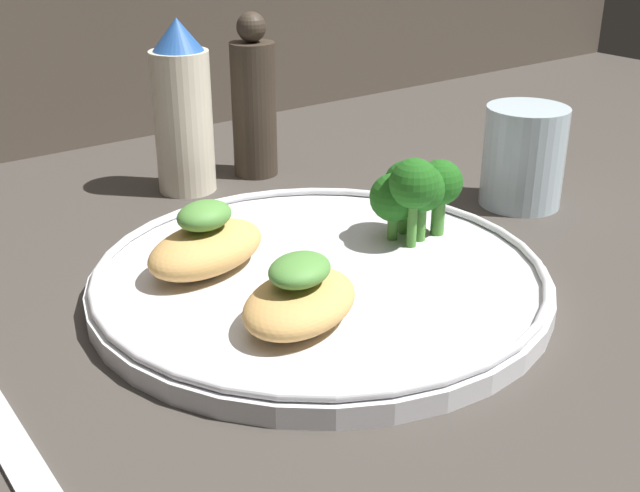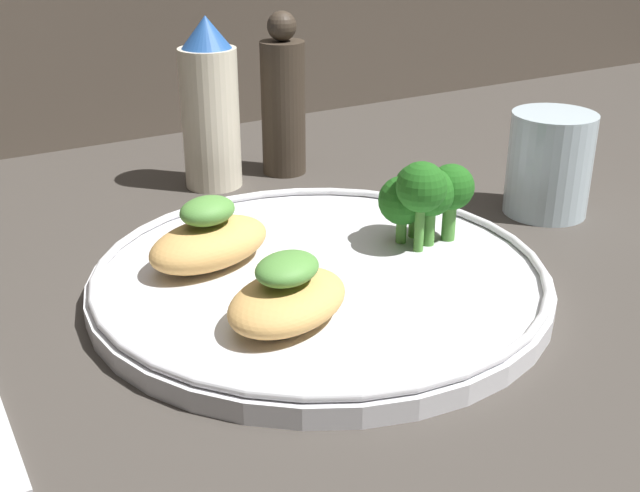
{
  "view_description": "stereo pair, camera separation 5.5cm",
  "coord_description": "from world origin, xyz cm",
  "px_view_note": "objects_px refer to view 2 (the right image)",
  "views": [
    {
      "loc": [
        -29.84,
        -40.0,
        25.95
      ],
      "look_at": [
        0.0,
        0.0,
        3.4
      ],
      "focal_mm": 45.0,
      "sensor_mm": 36.0,
      "label": 1
    },
    {
      "loc": [
        -25.29,
        -43.02,
        25.95
      ],
      "look_at": [
        0.0,
        0.0,
        3.4
      ],
      "focal_mm": 45.0,
      "sensor_mm": 36.0,
      "label": 2
    }
  ],
  "objects_px": {
    "broccoli_bunch": "(424,192)",
    "sauce_bottle": "(210,107)",
    "drinking_glass": "(549,164)",
    "plate": "(320,277)",
    "pepper_grinder": "(283,102)"
  },
  "relations": [
    {
      "from": "drinking_glass",
      "to": "sauce_bottle",
      "type": "bearing_deg",
      "value": 136.32
    },
    {
      "from": "plate",
      "to": "broccoli_bunch",
      "type": "height_order",
      "value": "broccoli_bunch"
    },
    {
      "from": "sauce_bottle",
      "to": "pepper_grinder",
      "type": "distance_m",
      "value": 0.08
    },
    {
      "from": "pepper_grinder",
      "to": "drinking_glass",
      "type": "height_order",
      "value": "pepper_grinder"
    },
    {
      "from": "pepper_grinder",
      "to": "plate",
      "type": "bearing_deg",
      "value": -112.57
    },
    {
      "from": "broccoli_bunch",
      "to": "drinking_glass",
      "type": "height_order",
      "value": "drinking_glass"
    },
    {
      "from": "drinking_glass",
      "to": "broccoli_bunch",
      "type": "bearing_deg",
      "value": -171.22
    },
    {
      "from": "broccoli_bunch",
      "to": "sauce_bottle",
      "type": "xyz_separation_m",
      "value": [
        -0.07,
        0.23,
        0.02
      ]
    },
    {
      "from": "plate",
      "to": "broccoli_bunch",
      "type": "xyz_separation_m",
      "value": [
        0.09,
        0.01,
        0.04
      ]
    },
    {
      "from": "broccoli_bunch",
      "to": "sauce_bottle",
      "type": "distance_m",
      "value": 0.24
    },
    {
      "from": "plate",
      "to": "pepper_grinder",
      "type": "xyz_separation_m",
      "value": [
        0.1,
        0.24,
        0.06
      ]
    },
    {
      "from": "plate",
      "to": "sauce_bottle",
      "type": "height_order",
      "value": "sauce_bottle"
    },
    {
      "from": "broccoli_bunch",
      "to": "pepper_grinder",
      "type": "relative_size",
      "value": 0.45
    },
    {
      "from": "broccoli_bunch",
      "to": "sauce_bottle",
      "type": "bearing_deg",
      "value": 106.29
    },
    {
      "from": "sauce_bottle",
      "to": "drinking_glass",
      "type": "distance_m",
      "value": 0.3
    }
  ]
}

